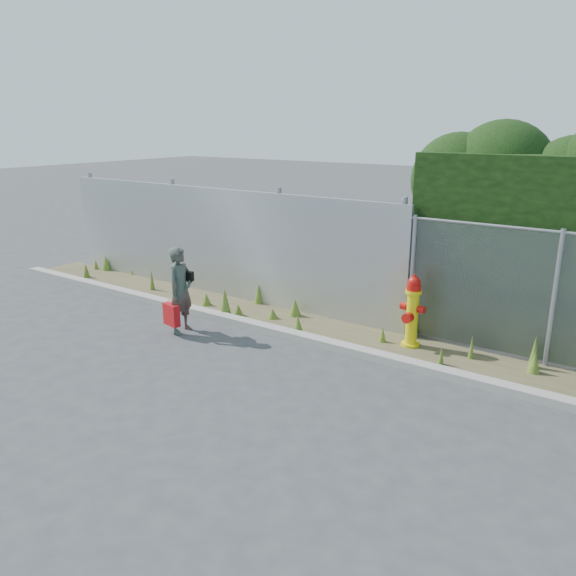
# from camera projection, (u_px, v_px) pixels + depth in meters

# --- Properties ---
(ground) EXTENTS (80.00, 80.00, 0.00)m
(ground) POSITION_uv_depth(u_px,v_px,m) (248.00, 385.00, 7.66)
(ground) COLOR #38393B
(ground) RESTS_ON ground
(curb) EXTENTS (16.00, 0.22, 0.12)m
(curb) POSITION_uv_depth(u_px,v_px,m) (317.00, 341.00, 9.06)
(curb) COLOR gray
(curb) RESTS_ON ground
(weed_strip) EXTENTS (16.00, 1.33, 0.55)m
(weed_strip) POSITION_uv_depth(u_px,v_px,m) (297.00, 317.00, 10.02)
(weed_strip) COLOR #4D442C
(weed_strip) RESTS_ON ground
(corrugated_fence) EXTENTS (8.50, 0.21, 2.30)m
(corrugated_fence) POSITION_uv_depth(u_px,v_px,m) (215.00, 242.00, 11.49)
(corrugated_fence) COLOR #AEB1B5
(corrugated_fence) RESTS_ON ground
(fire_hydrant) EXTENTS (0.40, 0.36, 1.20)m
(fire_hydrant) POSITION_uv_depth(u_px,v_px,m) (412.00, 312.00, 8.83)
(fire_hydrant) COLOR yellow
(fire_hydrant) RESTS_ON ground
(woman) EXTENTS (0.41, 0.58, 1.48)m
(woman) POSITION_uv_depth(u_px,v_px,m) (181.00, 290.00, 9.43)
(woman) COLOR #106A53
(woman) RESTS_ON ground
(red_tote_bag) EXTENTS (0.34, 0.12, 0.44)m
(red_tote_bag) POSITION_uv_depth(u_px,v_px,m) (171.00, 315.00, 9.41)
(red_tote_bag) COLOR #A91409
(black_shoulder_bag) EXTENTS (0.22, 0.09, 0.16)m
(black_shoulder_bag) POSITION_uv_depth(u_px,v_px,m) (187.00, 276.00, 9.48)
(black_shoulder_bag) COLOR black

